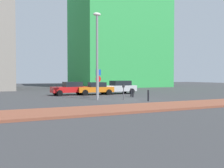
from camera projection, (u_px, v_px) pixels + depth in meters
name	position (u px, v px, depth m)	size (l,w,h in m)	color
ground_plane	(127.00, 100.00, 21.13)	(120.00, 120.00, 0.00)	#38383A
sidewalk_brick	(166.00, 106.00, 16.05)	(40.00, 3.44, 0.14)	brown
parked_car_red	(70.00, 88.00, 26.67)	(4.06, 2.10, 1.48)	red
parked_car_orange	(96.00, 88.00, 27.26)	(4.15, 2.24, 1.43)	orange
parked_car_silver	(118.00, 87.00, 28.70)	(4.55, 2.19, 1.58)	#B7BABF
parking_sign_post	(98.00, 80.00, 22.79)	(0.60, 0.14, 2.76)	gray
parking_meter	(123.00, 90.00, 20.98)	(0.18, 0.14, 1.38)	#4C4C51
street_lamp	(97.00, 49.00, 21.10)	(0.70, 0.36, 7.70)	gray
traffic_bollard_near	(148.00, 96.00, 19.94)	(0.14, 0.14, 0.94)	black
traffic_bollard_mid	(133.00, 93.00, 23.80)	(0.15, 0.15, 0.86)	black
traffic_bollard_far	(131.00, 92.00, 24.61)	(0.16, 0.16, 0.85)	black
building_colorful_midrise	(117.00, 32.00, 51.64)	(17.82, 16.18, 23.67)	green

